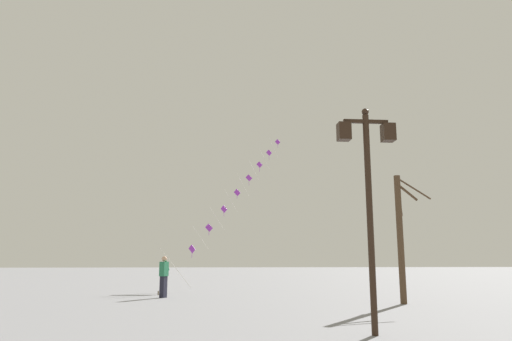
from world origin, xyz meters
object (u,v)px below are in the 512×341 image
(twin_lantern_lamp_post, at_px, (368,174))
(kite_flyer, at_px, (164,276))
(bare_tree, at_px, (401,234))
(kite_train, at_px, (237,193))

(twin_lantern_lamp_post, xyz_separation_m, kite_flyer, (-5.52, 10.55, -2.52))
(twin_lantern_lamp_post, xyz_separation_m, bare_tree, (3.41, 6.90, -0.94))
(kite_flyer, bearing_deg, bare_tree, -88.14)
(twin_lantern_lamp_post, bearing_deg, kite_flyer, 117.62)
(kite_train, relative_size, bare_tree, 2.64)
(kite_train, bearing_deg, twin_lantern_lamp_post, -83.52)
(kite_train, bearing_deg, bare_tree, -64.71)
(bare_tree, bearing_deg, kite_flyer, 157.78)
(twin_lantern_lamp_post, distance_m, bare_tree, 7.75)
(twin_lantern_lamp_post, height_order, kite_flyer, twin_lantern_lamp_post)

